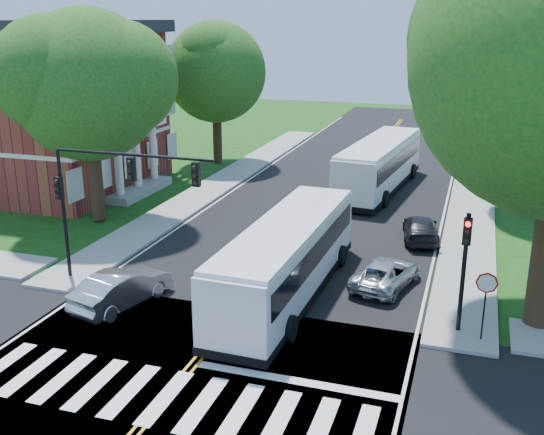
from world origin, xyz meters
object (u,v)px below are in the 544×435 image
at_px(hatchback, 122,288).
at_px(bus_lead, 287,258).
at_px(signal_ne, 465,257).
at_px(bus_follow, 380,164).
at_px(signal_nw, 109,187).
at_px(dark_sedan, 420,228).
at_px(suv, 386,273).

bearing_deg(hatchback, bus_lead, -139.56).
distance_m(signal_ne, bus_follow, 20.23).
xyz_separation_m(signal_nw, dark_sedan, (11.75, 10.03, -3.76)).
bearing_deg(bus_follow, bus_lead, 92.89).
bearing_deg(bus_lead, suv, -148.08).
distance_m(signal_nw, signal_ne, 14.13).
bearing_deg(bus_follow, hatchback, 77.68).
distance_m(signal_ne, dark_sedan, 10.54).
bearing_deg(suv, bus_lead, 43.56).
bearing_deg(dark_sedan, bus_follow, -77.52).
height_order(bus_follow, suv, bus_follow).
bearing_deg(signal_nw, hatchback, -51.72).
height_order(bus_lead, bus_follow, bus_follow).
relative_size(hatchback, dark_sedan, 1.05).
xyz_separation_m(signal_ne, suv, (-3.13, 3.47, -2.37)).
xyz_separation_m(signal_ne, dark_sedan, (-2.31, 10.02, -2.34)).
xyz_separation_m(signal_nw, signal_ne, (14.06, 0.01, -1.41)).
distance_m(bus_lead, dark_sedan, 9.89).
height_order(hatchback, suv, hatchback).
xyz_separation_m(bus_follow, suv, (2.77, -15.84, -1.14)).
bearing_deg(signal_ne, bus_follow, 107.00).
bearing_deg(signal_ne, signal_nw, -179.95).
height_order(signal_nw, bus_lead, signal_nw).
distance_m(signal_ne, bus_lead, 7.08).
bearing_deg(hatchback, signal_nw, -37.44).
xyz_separation_m(bus_follow, hatchback, (-6.88, -20.94, -0.99)).
bearing_deg(hatchback, dark_sedan, -117.69).
xyz_separation_m(signal_nw, bus_lead, (7.22, 1.30, -2.72)).
height_order(signal_ne, bus_lead, signal_ne).
distance_m(bus_lead, bus_follow, 18.04).
bearing_deg(suv, bus_follow, -66.88).
bearing_deg(bus_lead, hatchback, 27.71).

